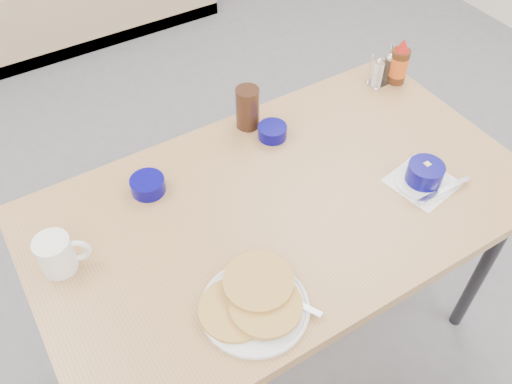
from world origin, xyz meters
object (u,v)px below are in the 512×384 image
butter_bowl (272,132)px  condiment_caddy (383,71)px  creamer_bowl (148,185)px  syrup_bottle (399,64)px  pancake_plate (254,303)px  coffee_mug (57,254)px  dining_table (283,216)px  grits_setting (424,176)px  amber_tumbler (248,108)px

butter_bowl → condiment_caddy: 0.48m
creamer_bowl → syrup_bottle: bearing=1.7°
pancake_plate → coffee_mug: size_ratio=2.02×
dining_table → coffee_mug: (-0.60, 0.11, 0.11)m
pancake_plate → syrup_bottle: size_ratio=1.58×
creamer_bowl → grits_setting: bearing=-29.4°
dining_table → grits_setting: (0.38, -0.15, 0.09)m
condiment_caddy → grits_setting: bearing=-118.5°
grits_setting → creamer_bowl: grits_setting is taller
grits_setting → butter_bowl: 0.47m
pancake_plate → condiment_caddy: (0.84, 0.53, 0.02)m
pancake_plate → butter_bowl: bearing=53.2°
butter_bowl → syrup_bottle: 0.53m
coffee_mug → grits_setting: size_ratio=0.61×
dining_table → condiment_caddy: condiment_caddy is taller
coffee_mug → condiment_caddy: condiment_caddy is taller
coffee_mug → pancake_plate: bearing=-45.2°
condiment_caddy → dining_table: bearing=-156.3°
dining_table → condiment_caddy: 0.67m
grits_setting → condiment_caddy: bearing=63.6°
grits_setting → dining_table: bearing=158.6°
butter_bowl → amber_tumbler: 0.11m
pancake_plate → butter_bowl: (0.36, 0.49, 0.00)m
syrup_bottle → amber_tumbler: bearing=173.0°
butter_bowl → dining_table: bearing=-115.6°
amber_tumbler → condiment_caddy: bearing=-5.1°
dining_table → syrup_bottle: (0.64, 0.27, 0.13)m
grits_setting → butter_bowl: grits_setting is taller
creamer_bowl → butter_bowl: 0.42m
condiment_caddy → syrup_bottle: bearing=-28.6°
coffee_mug → creamer_bowl: 0.32m
creamer_bowl → dining_table: bearing=-37.8°
grits_setting → butter_bowl: (-0.26, 0.39, -0.01)m
grits_setting → condiment_caddy: size_ratio=1.74×
creamer_bowl → amber_tumbler: amber_tumbler is taller
syrup_bottle → coffee_mug: bearing=-172.9°
grits_setting → creamer_bowl: bearing=150.6°
pancake_plate → butter_bowl: 0.61m
pancake_plate → syrup_bottle: bearing=29.7°
butter_bowl → amber_tumbler: amber_tumbler is taller
dining_table → creamer_bowl: (-0.31, 0.24, 0.08)m
dining_table → butter_bowl: (0.12, 0.25, 0.08)m
amber_tumbler → butter_bowl: bearing=-67.1°
grits_setting → syrup_bottle: (0.26, 0.41, 0.04)m
condiment_caddy → creamer_bowl: bearing=-178.9°
amber_tumbler → syrup_bottle: syrup_bottle is taller
pancake_plate → condiment_caddy: size_ratio=2.12×
syrup_bottle → butter_bowl: bearing=-177.9°
dining_table → pancake_plate: size_ratio=5.38×
creamer_bowl → amber_tumbler: size_ratio=0.70×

